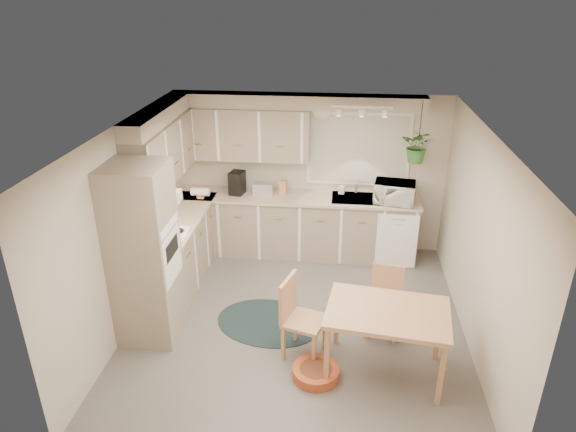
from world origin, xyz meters
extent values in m
plane|color=#605A55|center=(0.00, 0.00, 0.00)|extent=(4.20, 4.20, 0.00)
plane|color=white|center=(0.00, 0.00, 2.40)|extent=(4.20, 4.20, 0.00)
cube|color=#BFB39E|center=(0.00, 2.10, 1.20)|extent=(4.00, 0.04, 2.40)
cube|color=#BFB39E|center=(0.00, -2.10, 1.20)|extent=(4.00, 0.04, 2.40)
cube|color=#BFB39E|center=(-2.00, 0.00, 1.20)|extent=(0.04, 4.20, 2.40)
cube|color=#BFB39E|center=(2.00, 0.00, 1.20)|extent=(0.04, 4.20, 2.40)
cube|color=gray|center=(-1.70, 0.88, 0.45)|extent=(0.60, 1.85, 0.90)
cube|color=gray|center=(-0.20, 1.80, 0.45)|extent=(3.60, 0.60, 0.90)
cube|color=#CAB393|center=(-1.69, 0.88, 0.92)|extent=(0.64, 1.89, 0.04)
cube|color=#CAB393|center=(-0.20, 1.79, 0.92)|extent=(3.64, 0.64, 0.04)
cube|color=gray|center=(-1.68, -0.38, 1.05)|extent=(0.65, 0.65, 2.10)
cube|color=white|center=(-1.35, -0.38, 1.05)|extent=(0.02, 0.56, 0.58)
cube|color=gray|center=(-1.82, 1.00, 1.83)|extent=(0.35, 2.00, 0.75)
cube|color=gray|center=(-1.00, 1.93, 1.83)|extent=(2.00, 0.35, 0.75)
cube|color=#BFB39E|center=(-1.85, 1.00, 2.30)|extent=(0.30, 2.00, 0.20)
cube|color=#BFB39E|center=(-0.20, 1.95, 2.30)|extent=(3.60, 0.30, 0.20)
cube|color=white|center=(-1.68, 0.30, 0.94)|extent=(0.52, 0.58, 0.02)
cube|color=white|center=(-1.70, 0.30, 1.40)|extent=(0.40, 0.60, 0.14)
cube|color=beige|center=(0.70, 2.07, 1.60)|extent=(1.40, 0.02, 1.00)
cube|color=white|center=(0.70, 2.08, 1.60)|extent=(1.50, 0.02, 1.10)
cube|color=#B3B6BC|center=(0.70, 1.80, 0.90)|extent=(0.70, 0.48, 0.10)
cube|color=white|center=(1.30, 1.49, 0.42)|extent=(0.58, 0.02, 0.83)
cube|color=white|center=(0.70, 1.55, 2.33)|extent=(0.80, 0.04, 0.04)
cylinder|color=gold|center=(0.15, 2.07, 2.18)|extent=(0.30, 0.03, 0.30)
cube|color=tan|center=(0.99, -0.77, 0.39)|extent=(1.33, 0.97, 0.78)
cube|color=tan|center=(0.14, -0.57, 0.47)|extent=(0.54, 0.54, 0.93)
cube|color=tan|center=(1.02, -0.10, 0.42)|extent=(0.46, 0.46, 0.83)
ellipsoid|color=black|center=(-0.34, -0.04, 0.01)|extent=(1.46, 1.20, 0.01)
cylinder|color=#B85024|center=(0.29, -0.93, 0.06)|extent=(0.53, 0.53, 0.11)
imported|color=white|center=(1.23, 1.70, 1.13)|extent=(0.60, 0.39, 0.38)
imported|color=white|center=(0.48, 1.95, 0.98)|extent=(0.11, 0.20, 0.09)
imported|color=#376E2C|center=(1.49, 1.70, 1.73)|extent=(0.57, 0.60, 0.36)
cube|color=black|center=(-1.06, 1.80, 1.11)|extent=(0.24, 0.27, 0.34)
cube|color=#B3B6BC|center=(-0.67, 1.82, 1.03)|extent=(0.30, 0.17, 0.18)
cube|color=tan|center=(-0.37, 1.85, 1.05)|extent=(0.12, 0.12, 0.22)
camera|label=1|loc=(0.45, -5.18, 3.79)|focal=32.00mm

